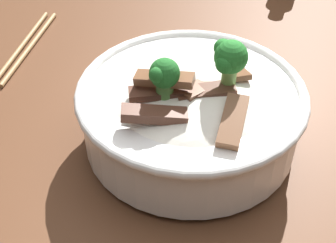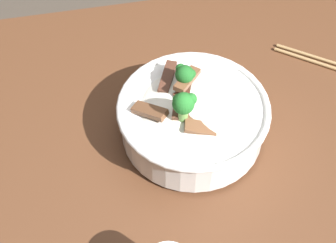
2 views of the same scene
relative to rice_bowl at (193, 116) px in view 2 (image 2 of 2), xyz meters
name	(u,v)px [view 2 (image 2 of 2)]	position (x,y,z in m)	size (l,w,h in m)	color
dining_table	(229,201)	(0.06, -0.08, -0.18)	(1.50, 0.92, 0.80)	#56331E
rice_bowl	(193,116)	(0.00, 0.00, 0.00)	(0.26, 0.26, 0.14)	white
chopsticks_pair	(325,63)	(0.30, 0.12, -0.05)	(0.18, 0.14, 0.01)	#9E7A4C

